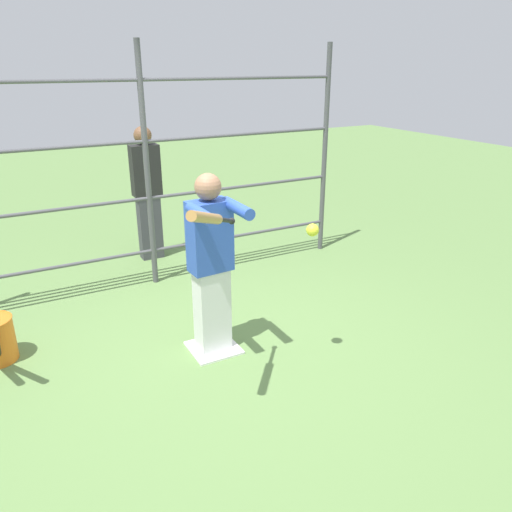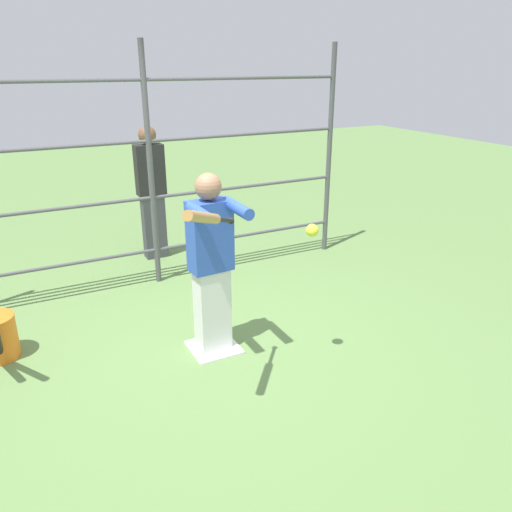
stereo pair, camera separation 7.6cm
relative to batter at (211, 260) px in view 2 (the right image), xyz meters
The scene contains 7 objects.
ground_plane 0.82m from the batter, 90.00° to the right, with size 24.00×24.00×0.00m, color #608447.
home_plate 0.81m from the batter, 90.00° to the right, with size 0.40×0.40×0.02m.
fence_backstop 1.67m from the batter, 90.00° to the right, with size 4.55×0.06×2.52m.
batter is the anchor object (origin of this frame).
baseball_bat_swinging 0.99m from the batter, 66.93° to the left, with size 0.56×0.60×0.31m.
softball_in_flight 0.86m from the batter, 137.37° to the left, with size 0.10×0.10×0.10m.
bystander_behind_fence 2.38m from the batter, 94.76° to the right, with size 0.33×0.21×1.62m.
Camera 2 is at (1.38, 3.47, 2.31)m, focal length 35.00 mm.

